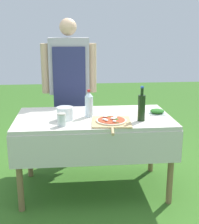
# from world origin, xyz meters

# --- Properties ---
(ground_plane) EXTENTS (12.00, 12.00, 0.00)m
(ground_plane) POSITION_xyz_m (0.00, 0.00, 0.00)
(ground_plane) COLOR #386B23
(prep_table) EXTENTS (1.44, 0.79, 0.74)m
(prep_table) POSITION_xyz_m (0.00, 0.00, 0.64)
(prep_table) COLOR beige
(prep_table) RESTS_ON ground
(person_cook) EXTENTS (0.61, 0.20, 1.63)m
(person_cook) POSITION_xyz_m (-0.22, 0.72, 0.96)
(person_cook) COLOR #4C4C51
(person_cook) RESTS_ON ground
(pizza_on_peel) EXTENTS (0.36, 0.51, 0.05)m
(pizza_on_peel) POSITION_xyz_m (0.14, -0.22, 0.75)
(pizza_on_peel) COLOR tan
(pizza_on_peel) RESTS_ON prep_table
(oil_bottle) EXTENTS (0.06, 0.06, 0.31)m
(oil_bottle) POSITION_xyz_m (0.41, -0.18, 0.86)
(oil_bottle) COLOR black
(oil_bottle) RESTS_ON prep_table
(water_bottle) EXTENTS (0.07, 0.07, 0.25)m
(water_bottle) POSITION_xyz_m (-0.04, -0.00, 0.86)
(water_bottle) COLOR silver
(water_bottle) RESTS_ON prep_table
(herb_container) EXTENTS (0.18, 0.17, 0.05)m
(herb_container) POSITION_xyz_m (0.61, 0.03, 0.76)
(herb_container) COLOR silver
(herb_container) RESTS_ON prep_table
(mixing_tub) EXTENTS (0.15, 0.15, 0.12)m
(mixing_tub) POSITION_xyz_m (-0.26, -0.09, 0.80)
(mixing_tub) COLOR silver
(mixing_tub) RESTS_ON prep_table
(sauce_jar) EXTENTS (0.07, 0.07, 0.11)m
(sauce_jar) POSITION_xyz_m (-0.29, -0.27, 0.79)
(sauce_jar) COLOR silver
(sauce_jar) RESTS_ON prep_table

